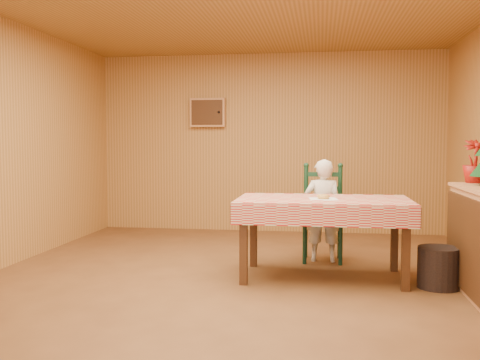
{
  "coord_description": "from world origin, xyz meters",
  "views": [
    {
      "loc": [
        0.76,
        -4.82,
        1.31
      ],
      "look_at": [
        0.0,
        0.2,
        0.95
      ],
      "focal_mm": 40.0,
      "sensor_mm": 36.0,
      "label": 1
    }
  ],
  "objects_px": {
    "ladder_chair": "(323,215)",
    "storage_bin": "(439,268)",
    "seated_child": "(323,210)",
    "dining_table": "(323,207)"
  },
  "relations": [
    {
      "from": "ladder_chair",
      "to": "seated_child",
      "type": "distance_m",
      "value": 0.08
    },
    {
      "from": "ladder_chair",
      "to": "dining_table",
      "type": "bearing_deg",
      "value": -90.0
    },
    {
      "from": "seated_child",
      "to": "storage_bin",
      "type": "height_order",
      "value": "seated_child"
    },
    {
      "from": "storage_bin",
      "to": "seated_child",
      "type": "bearing_deg",
      "value": 137.36
    },
    {
      "from": "dining_table",
      "to": "storage_bin",
      "type": "xyz_separation_m",
      "value": [
        1.03,
        -0.22,
        -0.5
      ]
    },
    {
      "from": "dining_table",
      "to": "ladder_chair",
      "type": "bearing_deg",
      "value": 90.0
    },
    {
      "from": "dining_table",
      "to": "ladder_chair",
      "type": "relative_size",
      "value": 1.53
    },
    {
      "from": "ladder_chair",
      "to": "storage_bin",
      "type": "height_order",
      "value": "ladder_chair"
    },
    {
      "from": "ladder_chair",
      "to": "seated_child",
      "type": "bearing_deg",
      "value": -90.0
    },
    {
      "from": "seated_child",
      "to": "storage_bin",
      "type": "distance_m",
      "value": 1.45
    }
  ]
}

